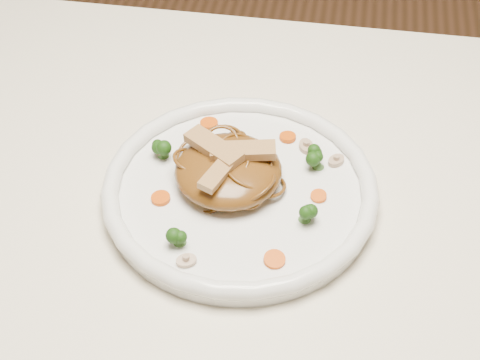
# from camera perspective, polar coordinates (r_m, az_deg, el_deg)

# --- Properties ---
(table) EXTENTS (1.20, 0.80, 0.75)m
(table) POSITION_cam_1_polar(r_m,az_deg,el_deg) (0.88, 1.22, -7.09)
(table) COLOR beige
(table) RESTS_ON ground
(plate) EXTENTS (0.33, 0.33, 0.02)m
(plate) POSITION_cam_1_polar(r_m,az_deg,el_deg) (0.81, 0.00, -1.11)
(plate) COLOR white
(plate) RESTS_ON table
(noodle_mound) EXTENTS (0.14, 0.14, 0.04)m
(noodle_mound) POSITION_cam_1_polar(r_m,az_deg,el_deg) (0.80, -0.93, 0.77)
(noodle_mound) COLOR #603712
(noodle_mound) RESTS_ON plate
(chicken_a) EXTENTS (0.08, 0.04, 0.01)m
(chicken_a) POSITION_cam_1_polar(r_m,az_deg,el_deg) (0.79, 0.24, 2.33)
(chicken_a) COLOR tan
(chicken_a) RESTS_ON noodle_mound
(chicken_b) EXTENTS (0.07, 0.06, 0.01)m
(chicken_b) POSITION_cam_1_polar(r_m,az_deg,el_deg) (0.79, -2.09, 2.61)
(chicken_b) COLOR tan
(chicken_b) RESTS_ON noodle_mound
(chicken_c) EXTENTS (0.04, 0.06, 0.01)m
(chicken_c) POSITION_cam_1_polar(r_m,az_deg,el_deg) (0.77, -1.68, 0.63)
(chicken_c) COLOR tan
(chicken_c) RESTS_ON noodle_mound
(broccoli_0) EXTENTS (0.04, 0.04, 0.03)m
(broccoli_0) POSITION_cam_1_polar(r_m,az_deg,el_deg) (0.82, 6.31, 1.89)
(broccoli_0) COLOR #1D470E
(broccoli_0) RESTS_ON plate
(broccoli_1) EXTENTS (0.03, 0.03, 0.03)m
(broccoli_1) POSITION_cam_1_polar(r_m,az_deg,el_deg) (0.84, -6.16, 2.68)
(broccoli_1) COLOR #1D470E
(broccoli_1) RESTS_ON plate
(broccoli_2) EXTENTS (0.03, 0.03, 0.03)m
(broccoli_2) POSITION_cam_1_polar(r_m,az_deg,el_deg) (0.75, -4.84, -4.33)
(broccoli_2) COLOR #1D470E
(broccoli_2) RESTS_ON plate
(broccoli_3) EXTENTS (0.03, 0.03, 0.03)m
(broccoli_3) POSITION_cam_1_polar(r_m,az_deg,el_deg) (0.77, 5.20, -2.45)
(broccoli_3) COLOR #1D470E
(broccoli_3) RESTS_ON plate
(carrot_0) EXTENTS (0.02, 0.02, 0.00)m
(carrot_0) POSITION_cam_1_polar(r_m,az_deg,el_deg) (0.87, 3.80, 3.42)
(carrot_0) COLOR #D74E07
(carrot_0) RESTS_ON plate
(carrot_1) EXTENTS (0.02, 0.02, 0.00)m
(carrot_1) POSITION_cam_1_polar(r_m,az_deg,el_deg) (0.80, -6.31, -1.45)
(carrot_1) COLOR #D74E07
(carrot_1) RESTS_ON plate
(carrot_2) EXTENTS (0.02, 0.02, 0.00)m
(carrot_2) POSITION_cam_1_polar(r_m,az_deg,el_deg) (0.80, 6.26, -1.29)
(carrot_2) COLOR #D74E07
(carrot_2) RESTS_ON plate
(carrot_3) EXTENTS (0.02, 0.02, 0.00)m
(carrot_3) POSITION_cam_1_polar(r_m,az_deg,el_deg) (0.89, -2.47, 4.51)
(carrot_3) COLOR #D74E07
(carrot_3) RESTS_ON plate
(carrot_4) EXTENTS (0.03, 0.03, 0.00)m
(carrot_4) POSITION_cam_1_polar(r_m,az_deg,el_deg) (0.74, 2.75, -6.32)
(carrot_4) COLOR #D74E07
(carrot_4) RESTS_ON plate
(mushroom_0) EXTENTS (0.03, 0.03, 0.01)m
(mushroom_0) POSITION_cam_1_polar(r_m,az_deg,el_deg) (0.73, -4.28, -6.42)
(mushroom_0) COLOR #BCA88D
(mushroom_0) RESTS_ON plate
(mushroom_1) EXTENTS (0.03, 0.03, 0.01)m
(mushroom_1) POSITION_cam_1_polar(r_m,az_deg,el_deg) (0.84, 7.63, 1.52)
(mushroom_1) COLOR #BCA88D
(mushroom_1) RESTS_ON plate
(mushroom_2) EXTENTS (0.03, 0.03, 0.01)m
(mushroom_2) POSITION_cam_1_polar(r_m,az_deg,el_deg) (0.85, -6.32, 2.43)
(mushroom_2) COLOR #BCA88D
(mushroom_2) RESTS_ON plate
(mushroom_3) EXTENTS (0.03, 0.03, 0.01)m
(mushroom_3) POSITION_cam_1_polar(r_m,az_deg,el_deg) (0.86, 5.27, 2.67)
(mushroom_3) COLOR #BCA88D
(mushroom_3) RESTS_ON plate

